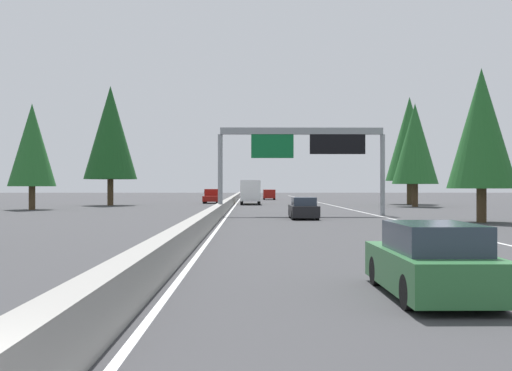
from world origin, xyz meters
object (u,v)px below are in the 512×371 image
object	(u,v)px
sign_gantry_overhead	(304,146)
box_truck_far_center	(250,191)
conifer_right_near	(481,129)
conifer_right_far	(410,139)
minivan_distant_b	(269,194)
conifer_left_near	(32,145)
conifer_left_mid	(110,133)
sedan_distant_a	(304,209)
conifer_right_mid	(415,144)
oncoming_near	(212,196)
sedan_mid_right	(432,262)

from	to	relation	value
sign_gantry_overhead	box_truck_far_center	xyz separation A→B (m)	(30.24, 4.00, -3.67)
conifer_right_near	conifer_right_far	world-z (taller)	conifer_right_far
minivan_distant_b	conifer_right_far	xyz separation A→B (m)	(-28.43, -16.35, 7.08)
sign_gantry_overhead	conifer_left_near	distance (m)	27.47
sign_gantry_overhead	conifer_left_mid	size ratio (longest dim) A/B	0.91
sedan_distant_a	box_truck_far_center	world-z (taller)	box_truck_far_center
conifer_right_mid	conifer_left_mid	xyz separation A→B (m)	(5.01, 34.10, 1.62)
conifer_right_far	sedan_distant_a	bearing A→B (deg)	154.97
sign_gantry_overhead	oncoming_near	size ratio (longest dim) A/B	2.26
conifer_left_mid	sign_gantry_overhead	bearing A→B (deg)	-141.45
conifer_right_far	conifer_left_near	size ratio (longest dim) A/B	1.31
conifer_left_mid	conifer_left_near	bearing A→B (deg)	161.62
conifer_left_near	conifer_right_mid	bearing A→B (deg)	-77.78
sedan_mid_right	conifer_left_near	bearing A→B (deg)	27.16
sedan_distant_a	conifer_left_near	size ratio (longest dim) A/B	0.44
oncoming_near	conifer_left_mid	size ratio (longest dim) A/B	0.40
conifer_left_mid	sedan_mid_right	bearing A→B (deg)	-161.93
conifer_right_near	conifer_left_near	distance (m)	40.77
box_truck_far_center	conifer_right_near	bearing A→B (deg)	-160.48
conifer_right_mid	minivan_distant_b	bearing A→B (deg)	21.49
sign_gantry_overhead	box_truck_far_center	world-z (taller)	sign_gantry_overhead
box_truck_far_center	conifer_right_far	size ratio (longest dim) A/B	0.64
conifer_right_near	box_truck_far_center	bearing A→B (deg)	19.52
conifer_right_mid	conifer_right_far	distance (m)	9.08
sedan_mid_right	box_truck_far_center	xyz separation A→B (m)	(65.27, 3.48, 0.93)
oncoming_near	conifer_right_far	world-z (taller)	conifer_right_far
sign_gantry_overhead	conifer_right_near	xyz separation A→B (m)	(-9.34, -10.03, 0.44)
sign_gantry_overhead	sedan_mid_right	size ratio (longest dim) A/B	2.88
sedan_distant_a	conifer_right_mid	size ratio (longest dim) A/B	0.39
box_truck_far_center	conifer_right_near	size ratio (longest dim) A/B	0.90
sign_gantry_overhead	minivan_distant_b	bearing A→B (deg)	0.81
conifer_right_near	conifer_right_mid	distance (m)	30.00
box_truck_far_center	sedan_mid_right	bearing A→B (deg)	-176.95
oncoming_near	conifer_right_far	xyz separation A→B (m)	(-6.26, -24.65, 7.12)
minivan_distant_b	sedan_mid_right	bearing A→B (deg)	-179.83
conifer_left_near	sign_gantry_overhead	bearing A→B (deg)	-116.00
box_truck_far_center	oncoming_near	bearing A→B (deg)	44.25
conifer_right_far	conifer_left_mid	world-z (taller)	conifer_left_mid
minivan_distant_b	oncoming_near	xyz separation A→B (m)	(-22.17, 8.30, -0.04)
box_truck_far_center	conifer_left_near	xyz separation A→B (m)	(-18.21, 20.67, 4.50)
box_truck_far_center	minivan_distant_b	bearing A→B (deg)	-6.65
conifer_left_near	conifer_right_near	bearing A→B (deg)	-121.63
sedan_distant_a	conifer_right_mid	xyz separation A→B (m)	(25.41, -14.32, 6.15)
sedan_distant_a	oncoming_near	xyz separation A→B (m)	(40.51, 8.65, 0.23)
sedan_mid_right	oncoming_near	world-z (taller)	oncoming_near
sedan_mid_right	conifer_left_mid	distance (m)	64.04
sedan_distant_a	conifer_right_mid	distance (m)	29.81
minivan_distant_b	conifer_right_near	size ratio (longest dim) A/B	0.53
oncoming_near	conifer_left_near	xyz separation A→B (m)	(-23.45, 15.57, 5.20)
oncoming_near	conifer_left_mid	world-z (taller)	conifer_left_mid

